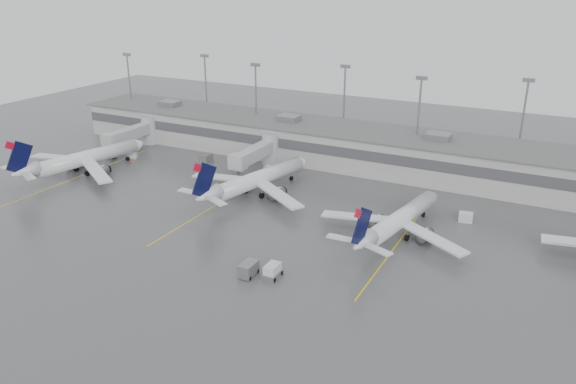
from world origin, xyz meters
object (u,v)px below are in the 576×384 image
at_px(jet_far_left, 82,159).
at_px(jet_mid_right, 398,220).
at_px(jet_mid_left, 255,180).
at_px(baggage_tug, 272,272).

distance_m(jet_far_left, jet_mid_right, 69.81).
bearing_deg(jet_mid_right, jet_mid_left, -179.74).
bearing_deg(jet_far_left, jet_mid_left, 21.02).
xyz_separation_m(jet_far_left, baggage_tug, (57.99, -20.66, -2.48)).
bearing_deg(jet_mid_left, baggage_tug, -42.09).
bearing_deg(baggage_tug, jet_mid_right, 59.77).
distance_m(jet_mid_left, jet_mid_right, 30.61).
bearing_deg(baggage_tug, jet_far_left, 159.36).
bearing_deg(jet_far_left, baggage_tug, -6.96).
bearing_deg(baggage_tug, jet_mid_left, 123.63).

